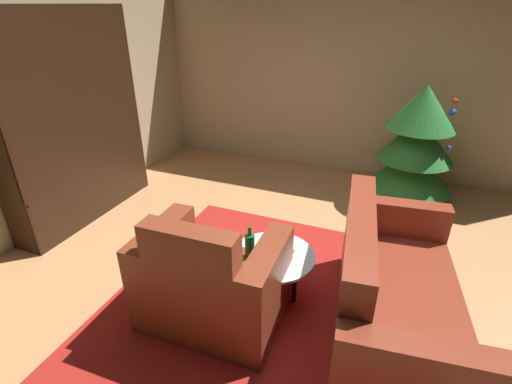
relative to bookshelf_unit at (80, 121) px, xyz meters
The scene contains 11 objects.
ground_plane 2.67m from the bookshelf_unit, ahead, with size 6.34×6.34×0.00m, color #B37A4C.
wall_back 3.33m from the bookshelf_unit, 42.93° to the left, with size 5.41×0.06×2.59m, color tan.
wall_left 0.52m from the bookshelf_unit, 122.64° to the right, with size 0.06×5.34×2.59m, color tan.
area_rug 2.73m from the bookshelf_unit, 16.59° to the right, with size 2.56×2.51×0.01m, color maroon.
bookshelf_unit is the anchor object (origin of this frame).
armchair_red 2.36m from the bookshelf_unit, 26.73° to the right, with size 1.01×0.73×0.94m.
couch_red 3.36m from the bookshelf_unit, 11.97° to the right, with size 0.97×1.69×0.93m.
coffee_table 2.52m from the bookshelf_unit, 15.03° to the right, with size 0.65×0.65×0.41m.
book_stack_on_table 2.53m from the bookshelf_unit, 14.53° to the right, with size 0.21×0.17×0.09m.
bottle_on_table 2.36m from the bookshelf_unit, 18.26° to the right, with size 0.07×0.07×0.27m.
decorated_tree 3.65m from the bookshelf_unit, 25.46° to the left, with size 0.94×0.94×1.36m.
Camera 1 is at (0.66, -2.46, 2.12)m, focal length 26.30 mm.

